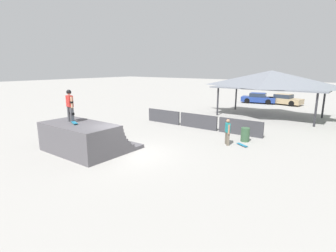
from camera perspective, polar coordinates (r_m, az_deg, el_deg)
name	(u,v)px	position (r m, az deg, el deg)	size (l,w,h in m)	color
ground_plane	(128,155)	(13.87, -8.78, -6.16)	(160.00, 160.00, 0.00)	#A3A09B
quarter_pipe_ramp	(84,138)	(14.75, -17.80, -2.60)	(4.31, 3.77, 1.57)	#565459
skater_on_deck	(70,104)	(14.87, -20.60, 4.59)	(0.75, 0.31, 1.73)	#4C4C51
skateboard_on_deck	(74,123)	(14.44, -19.69, 0.67)	(0.81, 0.49, 0.09)	green
bystander_walking	(228,131)	(15.57, 12.85, -0.97)	(0.46, 0.54, 1.53)	#6B6051
skateboard_on_ground	(242,145)	(15.74, 15.88, -3.98)	(0.81, 0.61, 0.09)	red
barrier_fence	(198,121)	(19.50, 6.60, 1.03)	(9.55, 0.12, 1.05)	#3D3D42
pavilion_shelter	(271,79)	(25.37, 21.53, 9.40)	(9.54, 5.04, 4.16)	#2D2D33
trash_bin	(245,135)	(16.64, 16.45, -1.81)	(0.52, 0.52, 0.85)	#385B3D
parked_car_blue	(258,98)	(34.83, 19.06, 5.72)	(4.29, 2.44, 1.27)	navy
parked_car_tan	(284,100)	(34.53, 23.92, 5.26)	(4.27, 2.37, 1.27)	tan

